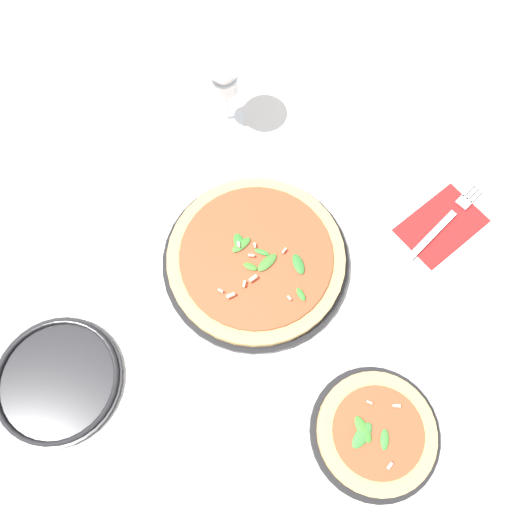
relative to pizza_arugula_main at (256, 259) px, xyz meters
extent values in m
plane|color=silver|center=(-0.04, 0.03, -0.02)|extent=(6.00, 6.00, 0.00)
cylinder|color=black|center=(0.00, 0.00, -0.01)|extent=(0.33, 0.33, 0.01)
cylinder|color=tan|center=(0.00, 0.00, 0.00)|extent=(0.31, 0.31, 0.02)
cylinder|color=#C64728|center=(0.00, 0.00, 0.02)|extent=(0.26, 0.26, 0.01)
ellipsoid|color=#31762B|center=(-0.02, 0.03, 0.02)|extent=(0.02, 0.03, 0.01)
ellipsoid|color=#30702D|center=(0.06, -0.04, 0.02)|extent=(0.02, 0.04, 0.01)
ellipsoid|color=#37802D|center=(0.04, -0.09, 0.02)|extent=(0.01, 0.03, 0.01)
ellipsoid|color=#367C2E|center=(0.01, 0.00, 0.02)|extent=(0.03, 0.03, 0.01)
ellipsoid|color=#3B762C|center=(-0.02, 0.03, 0.02)|extent=(0.04, 0.03, 0.01)
ellipsoid|color=#3F7D29|center=(-0.02, -0.02, 0.02)|extent=(0.03, 0.03, 0.01)
ellipsoid|color=#3E712C|center=(0.01, -0.02, 0.02)|extent=(0.05, 0.03, 0.01)
cube|color=beige|center=(-0.02, 0.02, 0.03)|extent=(0.01, 0.01, 0.01)
cube|color=beige|center=(-0.08, -0.04, 0.03)|extent=(0.01, 0.01, 0.00)
cube|color=beige|center=(-0.02, -0.04, 0.03)|extent=(0.02, 0.01, 0.01)
cube|color=beige|center=(-0.04, -0.04, 0.03)|extent=(0.01, 0.01, 0.01)
cube|color=beige|center=(0.00, 0.01, 0.03)|extent=(0.00, 0.01, 0.00)
cube|color=beige|center=(-0.07, -0.06, 0.03)|extent=(0.01, 0.01, 0.01)
cube|color=beige|center=(-0.01, 0.00, 0.03)|extent=(0.01, 0.01, 0.01)
cube|color=beige|center=(0.05, -0.01, 0.03)|extent=(0.01, 0.01, 0.01)
cube|color=beige|center=(0.02, -0.09, 0.03)|extent=(0.01, 0.01, 0.00)
cylinder|color=black|center=(0.07, -0.33, -0.01)|extent=(0.20, 0.20, 0.01)
cylinder|color=tan|center=(0.07, -0.33, 0.00)|extent=(0.18, 0.18, 0.02)
cylinder|color=#C64728|center=(0.07, -0.33, 0.02)|extent=(0.14, 0.14, 0.01)
ellipsoid|color=#397632|center=(0.04, -0.33, 0.02)|extent=(0.05, 0.04, 0.01)
ellipsoid|color=#3A7A2A|center=(0.05, -0.32, 0.02)|extent=(0.02, 0.04, 0.01)
ellipsoid|color=#387E31|center=(0.07, -0.34, 0.02)|extent=(0.03, 0.03, 0.01)
cube|color=beige|center=(0.07, -0.29, 0.03)|extent=(0.01, 0.01, 0.00)
cube|color=beige|center=(0.06, -0.38, 0.03)|extent=(0.01, 0.01, 0.01)
cube|color=beige|center=(0.11, -0.31, 0.03)|extent=(0.01, 0.01, 0.01)
cylinder|color=white|center=(0.05, 0.31, -0.01)|extent=(0.07, 0.07, 0.00)
cylinder|color=white|center=(0.05, 0.31, 0.03)|extent=(0.01, 0.01, 0.08)
cone|color=white|center=(0.05, 0.31, 0.11)|extent=(0.09, 0.09, 0.08)
cylinder|color=white|center=(0.05, 0.31, 0.09)|extent=(0.05, 0.05, 0.03)
cube|color=#B21E1E|center=(0.34, -0.05, -0.01)|extent=(0.18, 0.14, 0.01)
cube|color=silver|center=(0.31, -0.07, -0.01)|extent=(0.12, 0.06, 0.00)
cube|color=silver|center=(0.40, -0.03, -0.01)|extent=(0.03, 0.03, 0.00)
cube|color=silver|center=(0.43, -0.03, -0.01)|extent=(0.04, 0.02, 0.00)
cube|color=silver|center=(0.42, -0.02, -0.01)|extent=(0.04, 0.02, 0.00)
cube|color=silver|center=(0.42, -0.01, -0.01)|extent=(0.04, 0.02, 0.00)
cylinder|color=black|center=(-0.37, -0.08, -0.01)|extent=(0.21, 0.21, 0.01)
torus|color=black|center=(-0.37, -0.08, 0.00)|extent=(0.20, 0.20, 0.01)
camera|label=1|loc=(-0.11, -0.29, 0.81)|focal=35.00mm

